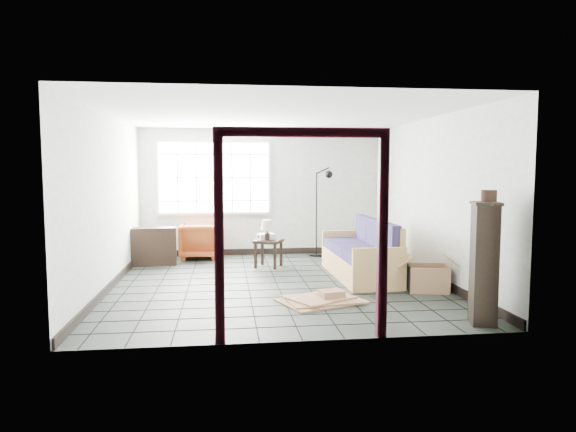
{
  "coord_description": "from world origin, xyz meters",
  "views": [
    {
      "loc": [
        -0.78,
        -7.87,
        1.78
      ],
      "look_at": [
        0.22,
        0.3,
        1.02
      ],
      "focal_mm": 32.0,
      "sensor_mm": 36.0,
      "label": 1
    }
  ],
  "objects": [
    {
      "name": "armchair",
      "position": [
        -1.3,
        2.4,
        0.39
      ],
      "size": [
        0.78,
        0.73,
        0.77
      ],
      "primitive_type": "imported",
      "rotation": [
        0.0,
        0.0,
        3.1
      ],
      "color": "brown",
      "rests_on": "ground"
    },
    {
      "name": "tall_shelf",
      "position": [
        2.15,
        -2.4,
        0.72
      ],
      "size": [
        0.39,
        0.45,
        1.41
      ],
      "rotation": [
        0.0,
        0.0,
        -0.28
      ],
      "color": "black",
      "rests_on": "ground"
    },
    {
      "name": "cardboard_pile",
      "position": [
        0.5,
        -1.22,
        0.04
      ],
      "size": [
        1.26,
        1.08,
        0.15
      ],
      "rotation": [
        0.0,
        0.0,
        0.32
      ],
      "color": "#986B49",
      "rests_on": "ground"
    },
    {
      "name": "open_box",
      "position": [
        2.15,
        -0.78,
        0.19
      ],
      "size": [
        0.99,
        0.63,
        0.52
      ],
      "rotation": [
        0.0,
        0.0,
        -0.22
      ],
      "color": "#986B49",
      "rests_on": "ground"
    },
    {
      "name": "console_shelf",
      "position": [
        -2.15,
        1.8,
        0.35
      ],
      "size": [
        0.92,
        0.42,
        0.7
      ],
      "rotation": [
        0.0,
        0.0,
        0.08
      ],
      "color": "black",
      "rests_on": "ground"
    },
    {
      "name": "room_shell",
      "position": [
        0.0,
        0.03,
        1.68
      ],
      "size": [
        5.02,
        5.52,
        2.61
      ],
      "color": "#ACAFA8",
      "rests_on": "ground"
    },
    {
      "name": "window_panel",
      "position": [
        -1.0,
        2.7,
        1.6
      ],
      "size": [
        2.32,
        0.08,
        1.52
      ],
      "color": "silver",
      "rests_on": "ground"
    },
    {
      "name": "pot",
      "position": [
        2.22,
        -2.32,
        1.48
      ],
      "size": [
        0.19,
        0.19,
        0.13
      ],
      "rotation": [
        0.0,
        0.0,
        -0.07
      ],
      "color": "black",
      "rests_on": "tall_shelf"
    },
    {
      "name": "floor_lamp",
      "position": [
        1.17,
        2.31,
        0.97
      ],
      "size": [
        0.48,
        0.45,
        1.82
      ],
      "rotation": [
        0.0,
        0.0,
        -0.31
      ],
      "color": "black",
      "rests_on": "ground"
    },
    {
      "name": "side_table",
      "position": [
        -0.01,
        1.32,
        0.41
      ],
      "size": [
        0.6,
        0.6,
        0.5
      ],
      "rotation": [
        0.0,
        0.0,
        -0.41
      ],
      "color": "black",
      "rests_on": "ground"
    },
    {
      "name": "ground",
      "position": [
        0.0,
        0.0,
        0.0
      ],
      "size": [
        5.5,
        5.5,
        0.0
      ],
      "primitive_type": "plane",
      "color": "black",
      "rests_on": "ground"
    },
    {
      "name": "projector",
      "position": [
        -0.05,
        1.38,
        0.55
      ],
      "size": [
        0.34,
        0.29,
        0.1
      ],
      "rotation": [
        0.0,
        0.0,
        0.28
      ],
      "color": "silver",
      "rests_on": "side_table"
    },
    {
      "name": "table_lamp",
      "position": [
        -0.04,
        1.28,
        0.76
      ],
      "size": [
        0.29,
        0.29,
        0.37
      ],
      "rotation": [
        0.0,
        0.0,
        -0.24
      ],
      "color": "black",
      "rests_on": "side_table"
    },
    {
      "name": "doorway_trim",
      "position": [
        0.0,
        -2.7,
        1.38
      ],
      "size": [
        1.8,
        0.08,
        2.2
      ],
      "color": "black",
      "rests_on": "ground"
    },
    {
      "name": "futon_sofa",
      "position": [
        1.47,
        0.28,
        0.34
      ],
      "size": [
        0.85,
        2.16,
        0.95
      ],
      "rotation": [
        0.0,
        0.0,
        0.02
      ],
      "color": "#B28150",
      "rests_on": "ground"
    }
  ]
}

